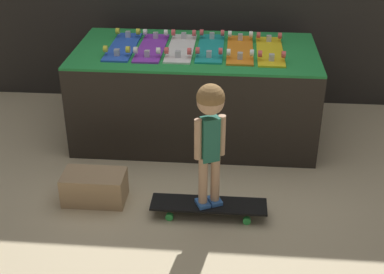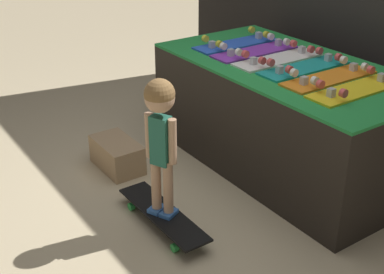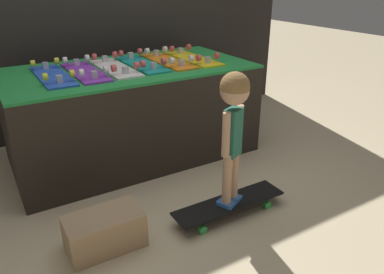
{
  "view_description": "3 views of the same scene",
  "coord_description": "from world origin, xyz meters",
  "px_view_note": "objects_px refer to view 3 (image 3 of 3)",
  "views": [
    {
      "loc": [
        0.32,
        -3.58,
        2.22
      ],
      "look_at": [
        0.04,
        -0.28,
        0.43
      ],
      "focal_mm": 50.0,
      "sensor_mm": 36.0,
      "label": 1
    },
    {
      "loc": [
        2.56,
        -2.02,
        1.97
      ],
      "look_at": [
        0.03,
        -0.28,
        0.46
      ],
      "focal_mm": 50.0,
      "sensor_mm": 36.0,
      "label": 2
    },
    {
      "loc": [
        -1.1,
        -2.27,
        1.48
      ],
      "look_at": [
        0.07,
        -0.32,
        0.48
      ],
      "focal_mm": 35.0,
      "sensor_mm": 36.0,
      "label": 3
    }
  ],
  "objects_px": {
    "skateboard_white_on_rack": "(115,67)",
    "skateboard_blue_on_rack": "(52,75)",
    "skateboard_on_floor": "(229,204)",
    "storage_box": "(105,231)",
    "skateboard_purple_on_rack": "(85,71)",
    "skateboard_orange_on_rack": "(168,60)",
    "skateboard_teal_on_rack": "(142,63)",
    "skateboard_yellow_on_rack": "(193,58)",
    "child": "(234,115)"
  },
  "relations": [
    {
      "from": "skateboard_white_on_rack",
      "to": "skateboard_blue_on_rack",
      "type": "bearing_deg",
      "value": -179.95
    },
    {
      "from": "skateboard_on_floor",
      "to": "storage_box",
      "type": "distance_m",
      "value": 0.82
    },
    {
      "from": "skateboard_purple_on_rack",
      "to": "skateboard_on_floor",
      "type": "relative_size",
      "value": 0.89
    },
    {
      "from": "skateboard_purple_on_rack",
      "to": "skateboard_orange_on_rack",
      "type": "bearing_deg",
      "value": 0.94
    },
    {
      "from": "skateboard_teal_on_rack",
      "to": "skateboard_yellow_on_rack",
      "type": "xyz_separation_m",
      "value": [
        0.48,
        -0.04,
        0.0
      ]
    },
    {
      "from": "skateboard_yellow_on_rack",
      "to": "skateboard_orange_on_rack",
      "type": "bearing_deg",
      "value": 176.05
    },
    {
      "from": "storage_box",
      "to": "skateboard_white_on_rack",
      "type": "bearing_deg",
      "value": 64.36
    },
    {
      "from": "skateboard_purple_on_rack",
      "to": "skateboard_white_on_rack",
      "type": "bearing_deg",
      "value": 2.26
    },
    {
      "from": "skateboard_on_floor",
      "to": "child",
      "type": "height_order",
      "value": "child"
    },
    {
      "from": "skateboard_teal_on_rack",
      "to": "skateboard_white_on_rack",
      "type": "bearing_deg",
      "value": -175.04
    },
    {
      "from": "skateboard_blue_on_rack",
      "to": "skateboard_purple_on_rack",
      "type": "relative_size",
      "value": 1.0
    },
    {
      "from": "skateboard_orange_on_rack",
      "to": "skateboard_purple_on_rack",
      "type": "bearing_deg",
      "value": -179.06
    },
    {
      "from": "skateboard_white_on_rack",
      "to": "skateboard_on_floor",
      "type": "height_order",
      "value": "skateboard_white_on_rack"
    },
    {
      "from": "skateboard_white_on_rack",
      "to": "storage_box",
      "type": "relative_size",
      "value": 1.61
    },
    {
      "from": "skateboard_blue_on_rack",
      "to": "skateboard_purple_on_rack",
      "type": "distance_m",
      "value": 0.24
    },
    {
      "from": "skateboard_teal_on_rack",
      "to": "skateboard_orange_on_rack",
      "type": "distance_m",
      "value": 0.24
    },
    {
      "from": "skateboard_blue_on_rack",
      "to": "skateboard_yellow_on_rack",
      "type": "height_order",
      "value": "same"
    },
    {
      "from": "skateboard_purple_on_rack",
      "to": "skateboard_white_on_rack",
      "type": "height_order",
      "value": "same"
    },
    {
      "from": "skateboard_blue_on_rack",
      "to": "skateboard_orange_on_rack",
      "type": "distance_m",
      "value": 0.96
    },
    {
      "from": "skateboard_purple_on_rack",
      "to": "storage_box",
      "type": "distance_m",
      "value": 1.29
    },
    {
      "from": "skateboard_blue_on_rack",
      "to": "skateboard_yellow_on_rack",
      "type": "xyz_separation_m",
      "value": [
        1.2,
        -0.01,
        0.0
      ]
    },
    {
      "from": "skateboard_white_on_rack",
      "to": "child",
      "type": "distance_m",
      "value": 1.22
    },
    {
      "from": "skateboard_white_on_rack",
      "to": "storage_box",
      "type": "height_order",
      "value": "skateboard_white_on_rack"
    },
    {
      "from": "skateboard_yellow_on_rack",
      "to": "child",
      "type": "distance_m",
      "value": 1.24
    },
    {
      "from": "skateboard_white_on_rack",
      "to": "skateboard_yellow_on_rack",
      "type": "distance_m",
      "value": 0.72
    },
    {
      "from": "skateboard_orange_on_rack",
      "to": "skateboard_teal_on_rack",
      "type": "bearing_deg",
      "value": 175.58
    },
    {
      "from": "skateboard_orange_on_rack",
      "to": "skateboard_on_floor",
      "type": "bearing_deg",
      "value": -98.6
    },
    {
      "from": "skateboard_blue_on_rack",
      "to": "skateboard_teal_on_rack",
      "type": "height_order",
      "value": "same"
    },
    {
      "from": "skateboard_white_on_rack",
      "to": "skateboard_orange_on_rack",
      "type": "relative_size",
      "value": 1.0
    },
    {
      "from": "skateboard_teal_on_rack",
      "to": "skateboard_blue_on_rack",
      "type": "bearing_deg",
      "value": -178.31
    },
    {
      "from": "skateboard_blue_on_rack",
      "to": "skateboard_teal_on_rack",
      "type": "bearing_deg",
      "value": 1.69
    },
    {
      "from": "skateboard_blue_on_rack",
      "to": "storage_box",
      "type": "relative_size",
      "value": 1.61
    },
    {
      "from": "skateboard_white_on_rack",
      "to": "skateboard_on_floor",
      "type": "distance_m",
      "value": 1.41
    },
    {
      "from": "skateboard_blue_on_rack",
      "to": "skateboard_orange_on_rack",
      "type": "xyz_separation_m",
      "value": [
        0.96,
        0.0,
        0.0
      ]
    },
    {
      "from": "skateboard_blue_on_rack",
      "to": "skateboard_yellow_on_rack",
      "type": "distance_m",
      "value": 1.2
    },
    {
      "from": "skateboard_teal_on_rack",
      "to": "child",
      "type": "xyz_separation_m",
      "value": [
        0.06,
        -1.2,
        -0.09
      ]
    },
    {
      "from": "skateboard_purple_on_rack",
      "to": "skateboard_yellow_on_rack",
      "type": "xyz_separation_m",
      "value": [
        0.96,
        -0.0,
        0.0
      ]
    },
    {
      "from": "child",
      "to": "storage_box",
      "type": "distance_m",
      "value": 1.01
    },
    {
      "from": "skateboard_white_on_rack",
      "to": "skateboard_on_floor",
      "type": "relative_size",
      "value": 0.89
    },
    {
      "from": "skateboard_teal_on_rack",
      "to": "child",
      "type": "distance_m",
      "value": 1.2
    },
    {
      "from": "skateboard_orange_on_rack",
      "to": "child",
      "type": "height_order",
      "value": "child"
    },
    {
      "from": "skateboard_purple_on_rack",
      "to": "skateboard_yellow_on_rack",
      "type": "relative_size",
      "value": 1.0
    },
    {
      "from": "child",
      "to": "skateboard_yellow_on_rack",
      "type": "bearing_deg",
      "value": 45.7
    },
    {
      "from": "skateboard_purple_on_rack",
      "to": "skateboard_on_floor",
      "type": "xyz_separation_m",
      "value": [
        0.54,
        -1.17,
        -0.72
      ]
    },
    {
      "from": "skateboard_purple_on_rack",
      "to": "skateboard_on_floor",
      "type": "bearing_deg",
      "value": -65.06
    },
    {
      "from": "skateboard_yellow_on_rack",
      "to": "skateboard_on_floor",
      "type": "height_order",
      "value": "skateboard_yellow_on_rack"
    },
    {
      "from": "skateboard_on_floor",
      "to": "storage_box",
      "type": "height_order",
      "value": "storage_box"
    },
    {
      "from": "skateboard_yellow_on_rack",
      "to": "storage_box",
      "type": "xyz_separation_m",
      "value": [
        -1.23,
        -1.05,
        -0.68
      ]
    },
    {
      "from": "skateboard_teal_on_rack",
      "to": "skateboard_orange_on_rack",
      "type": "height_order",
      "value": "same"
    },
    {
      "from": "storage_box",
      "to": "skateboard_orange_on_rack",
      "type": "bearing_deg",
      "value": 47.17
    }
  ]
}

